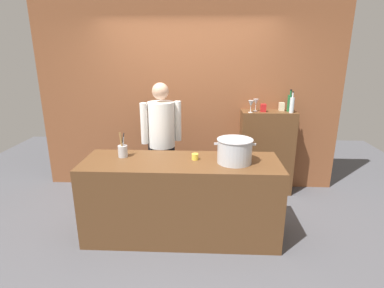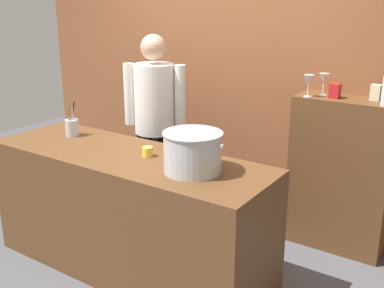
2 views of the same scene
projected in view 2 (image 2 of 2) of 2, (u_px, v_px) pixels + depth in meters
ground_plane at (132, 267)px, 3.54m from camera, size 8.00×8.00×0.00m
brick_back_panel at (229, 49)px, 4.19m from camera, size 4.40×0.10×3.00m
prep_counter at (129, 213)px, 3.40m from camera, size 2.13×0.70×0.90m
bar_cabinet at (340, 175)px, 3.68m from camera, size 0.76×0.32×1.22m
chef at (155, 118)px, 3.97m from camera, size 0.50×0.40×1.66m
stockpot_large at (193, 152)px, 2.91m from camera, size 0.43×0.38×0.26m
utensil_crock at (72, 127)px, 3.67m from camera, size 0.10×0.10×0.29m
butter_jar at (147, 152)px, 3.21m from camera, size 0.07×0.07×0.07m
wine_glass_wide at (324, 79)px, 3.56m from camera, size 0.08×0.08×0.17m
wine_glass_short at (309, 81)px, 3.52m from camera, size 0.08×0.08×0.17m
spice_tin_red at (335, 91)px, 3.50m from camera, size 0.07×0.07×0.11m
spice_tin_cream at (376, 92)px, 3.42m from camera, size 0.07×0.07×0.12m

